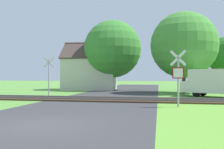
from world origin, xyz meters
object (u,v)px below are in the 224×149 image
object	(u,v)px
crossing_sign_far	(49,74)
tree_center	(113,49)
stop_sign_near	(178,75)
tree_right	(184,45)
house	(90,73)
mail_truck	(215,82)

from	to	relation	value
crossing_sign_far	tree_center	xyz separation A→B (m)	(3.08, 10.97, 3.08)
stop_sign_near	tree_center	world-z (taller)	tree_center
stop_sign_near	tree_right	xyz separation A→B (m)	(1.40, 11.76, 3.03)
house	tree_right	bearing A→B (deg)	-26.11
stop_sign_near	house	size ratio (longest dim) A/B	0.45
house	tree_right	world-z (taller)	tree_right
tree_center	house	bearing A→B (deg)	167.72
crossing_sign_far	mail_truck	size ratio (longest dim) A/B	0.62
house	tree_right	distance (m)	12.04
house	tree_center	xyz separation A→B (m)	(2.94, -0.64, 2.84)
tree_right	mail_truck	distance (m)	6.07
stop_sign_near	crossing_sign_far	distance (m)	10.64
house	mail_truck	distance (m)	15.70
stop_sign_near	tree_right	distance (m)	12.22
crossing_sign_far	mail_truck	world-z (taller)	crossing_sign_far
stop_sign_near	crossing_sign_far	size ratio (longest dim) A/B	0.96
tree_right	tree_center	bearing A→B (deg)	154.49
tree_center	mail_truck	size ratio (longest dim) A/B	1.61
tree_right	mail_truck	bearing A→B (deg)	-65.74
house	stop_sign_near	bearing A→B (deg)	-63.64
stop_sign_near	mail_truck	bearing A→B (deg)	-105.20
stop_sign_near	house	bearing A→B (deg)	-49.61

